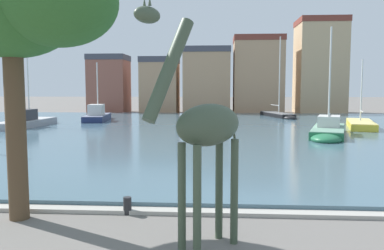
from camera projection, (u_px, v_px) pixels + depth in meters
harbor_water at (196, 131)px, 32.74m from camera, size 82.09×41.95×0.24m
quay_edge_coping at (154, 211)px, 11.66m from camera, size 82.09×0.50×0.12m
giraffe_statue at (204, 130)px, 8.75m from camera, size 2.35×2.60×5.37m
sailboat_yellow at (360, 125)px, 34.50m from camera, size 3.75×8.12×6.07m
sailboat_grey at (29, 122)px, 35.19m from camera, size 2.47×8.82×7.20m
sailboat_green at (328, 132)px, 28.13m from camera, size 4.44×8.60×7.87m
sailboat_navy at (98, 117)px, 41.68m from camera, size 2.88×7.48×6.26m
sailboat_black at (279, 116)px, 45.96m from camera, size 3.50×7.82×9.46m
shade_tree at (10, 2)px, 10.49m from camera, size 5.70×3.80×7.52m
mooring_bollard at (127, 206)px, 11.54m from camera, size 0.24×0.24×0.50m
townhouse_tall_gabled at (109, 84)px, 58.03m from camera, size 5.43×5.33×8.35m
townhouse_end_terrace at (160, 85)px, 56.92m from camera, size 5.31×5.24×7.92m
townhouse_corner_house at (207, 81)px, 56.60m from camera, size 6.59×6.36×9.25m
townhouse_wide_warehouse at (258, 75)px, 56.23m from camera, size 6.98×5.48×10.81m
townhouse_narrow_midrow at (320, 66)px, 56.46m from camera, size 6.54×6.41×13.27m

